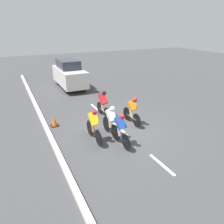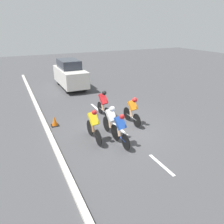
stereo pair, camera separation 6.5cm
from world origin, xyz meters
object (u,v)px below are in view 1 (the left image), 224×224
cyclist_red (103,103)px  cyclist_white (111,120)px  support_car (69,74)px  traffic_cone (54,121)px  cyclist_yellow (94,124)px  cyclist_blue (120,128)px  cyclist_orange (132,110)px

cyclist_red → cyclist_white: (0.57, 2.15, -0.02)m
support_car → traffic_cone: 7.11m
cyclist_yellow → cyclist_blue: bearing=137.2°
cyclist_red → cyclist_white: size_ratio=0.98×
support_car → traffic_cone: bearing=68.0°
cyclist_yellow → traffic_cone: size_ratio=3.52×
cyclist_blue → traffic_cone: (2.06, -3.02, -0.53)m
cyclist_blue → cyclist_white: bearing=-88.4°
support_car → cyclist_orange: bearing=96.4°
traffic_cone → support_car: bearing=-112.0°
cyclist_red → support_car: support_car is taller
cyclist_orange → cyclist_white: bearing=25.3°
cyclist_orange → cyclist_blue: bearing=46.1°
cyclist_red → support_car: size_ratio=0.39×
cyclist_orange → cyclist_blue: 2.14m
cyclist_orange → cyclist_yellow: cyclist_yellow is taller
cyclist_white → traffic_cone: bearing=-47.1°
cyclist_white → cyclist_orange: bearing=-154.7°
cyclist_orange → traffic_cone: bearing=-22.7°
cyclist_orange → cyclist_red: bearing=-57.1°
cyclist_orange → cyclist_yellow: (2.33, 0.75, -0.00)m
cyclist_red → cyclist_yellow: size_ratio=0.96×
cyclist_red → cyclist_yellow: 2.60m
cyclist_white → cyclist_orange: 1.67m
cyclist_blue → support_car: 9.59m
cyclist_orange → cyclist_blue: (1.48, 1.54, -0.02)m
cyclist_white → support_car: size_ratio=0.39×
cyclist_red → support_car: bearing=-90.3°
cyclist_white → cyclist_yellow: (0.83, 0.04, -0.02)m
cyclist_white → cyclist_yellow: 0.83m
cyclist_red → traffic_cone: bearing=-0.9°
support_car → traffic_cone: support_car is taller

